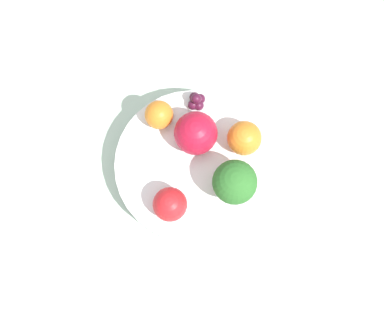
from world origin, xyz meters
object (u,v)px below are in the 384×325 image
at_px(broccoli, 235,182).
at_px(orange_back, 244,138).
at_px(bowl, 192,167).
at_px(orange_front, 156,117).
at_px(apple_red, 196,133).
at_px(apple_green, 170,204).
at_px(grape_cluster, 196,101).

distance_m(broccoli, orange_back, 0.07).
distance_m(bowl, orange_back, 0.09).
distance_m(orange_front, orange_back, 0.12).
distance_m(apple_red, orange_front, 0.06).
height_order(orange_front, orange_back, orange_back).
height_order(broccoli, orange_front, broccoli).
bearing_deg(apple_red, apple_green, -144.65).
distance_m(bowl, apple_green, 0.08).
relative_size(bowl, grape_cluster, 7.71).
relative_size(apple_red, grape_cluster, 2.12).
bearing_deg(apple_green, orange_back, 7.10).
bearing_deg(apple_red, orange_back, -39.49).
xyz_separation_m(orange_front, grape_cluster, (0.06, -0.01, -0.01)).
xyz_separation_m(apple_red, grape_cluster, (0.03, 0.04, -0.02)).
bearing_deg(apple_red, orange_front, 119.40).
bearing_deg(grape_cluster, broccoli, -102.88).
height_order(bowl, grape_cluster, grape_cluster).
bearing_deg(bowl, broccoli, -65.65).
height_order(apple_red, orange_back, apple_red).
xyz_separation_m(apple_red, apple_green, (-0.08, -0.06, -0.01)).
bearing_deg(apple_red, grape_cluster, 53.72).
bearing_deg(orange_front, bowl, -86.45).
bearing_deg(orange_front, apple_red, -60.60).
xyz_separation_m(bowl, broccoli, (0.03, -0.06, 0.06)).
height_order(apple_red, apple_green, apple_red).
bearing_deg(grape_cluster, apple_green, -138.40).
bearing_deg(apple_green, grape_cluster, 41.60).
distance_m(broccoli, orange_front, 0.14).
bearing_deg(orange_back, broccoli, -138.52).
bearing_deg(apple_green, broccoli, -17.57).
xyz_separation_m(apple_red, orange_front, (-0.03, 0.05, -0.01)).
relative_size(apple_red, apple_green, 1.29).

